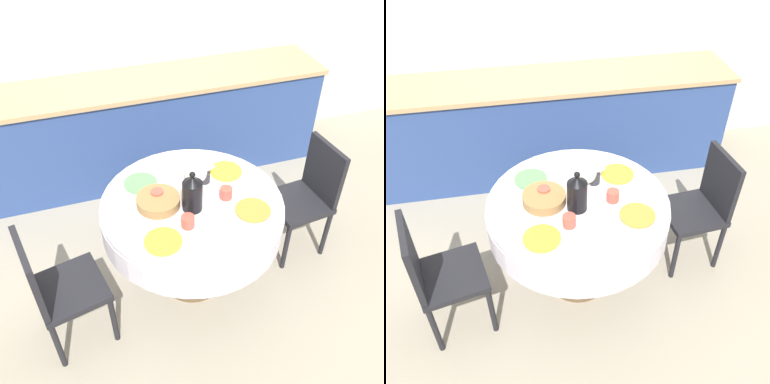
{
  "view_description": "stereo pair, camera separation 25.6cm",
  "coord_description": "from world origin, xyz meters",
  "views": [
    {
      "loc": [
        -0.62,
        -1.91,
        2.55
      ],
      "look_at": [
        0.0,
        0.0,
        0.84
      ],
      "focal_mm": 40.0,
      "sensor_mm": 36.0,
      "label": 1
    },
    {
      "loc": [
        -0.37,
        -1.97,
        2.55
      ],
      "look_at": [
        0.0,
        0.0,
        0.84
      ],
      "focal_mm": 40.0,
      "sensor_mm": 36.0,
      "label": 2
    }
  ],
  "objects": [
    {
      "name": "dining_table",
      "position": [
        0.0,
        0.0,
        0.63
      ],
      "size": [
        1.17,
        1.17,
        0.76
      ],
      "color": "brown",
      "rests_on": "ground_plane"
    },
    {
      "name": "cup_near_right",
      "position": [
        0.22,
        -0.03,
        0.8
      ],
      "size": [
        0.08,
        0.08,
        0.08
      ],
      "primitive_type": "cylinder",
      "color": "#CC4C3D",
      "rests_on": "dining_table"
    },
    {
      "name": "plate_near_right",
      "position": [
        0.33,
        -0.2,
        0.77
      ],
      "size": [
        0.22,
        0.22,
        0.01
      ],
      "primitive_type": "cylinder",
      "color": "orange",
      "rests_on": "dining_table"
    },
    {
      "name": "plate_near_left",
      "position": [
        -0.26,
        -0.28,
        0.77
      ],
      "size": [
        0.22,
        0.22,
        0.01
      ],
      "primitive_type": "cylinder",
      "color": "yellow",
      "rests_on": "dining_table"
    },
    {
      "name": "cup_near_left",
      "position": [
        -0.09,
        -0.2,
        0.8
      ],
      "size": [
        0.08,
        0.08,
        0.08
      ],
      "primitive_type": "cylinder",
      "color": "#CC4C3D",
      "rests_on": "dining_table"
    },
    {
      "name": "coffee_carafe",
      "position": [
        -0.02,
        -0.06,
        0.88
      ],
      "size": [
        0.13,
        0.13,
        0.28
      ],
      "color": "black",
      "rests_on": "dining_table"
    },
    {
      "name": "plate_far_right",
      "position": [
        0.31,
        0.22,
        0.77
      ],
      "size": [
        0.22,
        0.22,
        0.01
      ],
      "primitive_type": "cylinder",
      "color": "yellow",
      "rests_on": "dining_table"
    },
    {
      "name": "plate_far_left",
      "position": [
        -0.27,
        0.27,
        0.77
      ],
      "size": [
        0.22,
        0.22,
        0.01
      ],
      "primitive_type": "cylinder",
      "color": "#5BA85B",
      "rests_on": "dining_table"
    },
    {
      "name": "wall_back",
      "position": [
        0.0,
        1.74,
        1.3
      ],
      "size": [
        7.0,
        0.05,
        2.6
      ],
      "color": "silver",
      "rests_on": "ground_plane"
    },
    {
      "name": "chair_left",
      "position": [
        0.92,
        0.09,
        0.51
      ],
      "size": [
        0.44,
        0.44,
        0.91
      ],
      "rotation": [
        0.0,
        0.0,
        -4.62
      ],
      "color": "black",
      "rests_on": "ground_plane"
    },
    {
      "name": "bread_basket",
      "position": [
        -0.21,
        0.04,
        0.79
      ],
      "size": [
        0.27,
        0.27,
        0.06
      ],
      "primitive_type": "cylinder",
      "color": "olive",
      "rests_on": "dining_table"
    },
    {
      "name": "cup_far_right",
      "position": [
        0.14,
        0.17,
        0.8
      ],
      "size": [
        0.08,
        0.08,
        0.08
      ],
      "primitive_type": "cylinder",
      "color": "#28282D",
      "rests_on": "dining_table"
    },
    {
      "name": "ground_plane",
      "position": [
        0.0,
        0.0,
        0.0
      ],
      "size": [
        12.0,
        12.0,
        0.0
      ],
      "primitive_type": "plane",
      "color": "#9E937F"
    },
    {
      "name": "chair_right",
      "position": [
        -0.9,
        -0.2,
        0.51
      ],
      "size": [
        0.48,
        0.48,
        0.91
      ],
      "rotation": [
        0.0,
        0.0,
        -1.35
      ],
      "color": "black",
      "rests_on": "ground_plane"
    },
    {
      "name": "kitchen_counter",
      "position": [
        0.0,
        1.41,
        0.47
      ],
      "size": [
        3.24,
        0.64,
        0.94
      ],
      "color": "#2D4784",
      "rests_on": "ground_plane"
    },
    {
      "name": "cup_far_left",
      "position": [
        -0.2,
        0.08,
        0.8
      ],
      "size": [
        0.08,
        0.08,
        0.08
      ],
      "primitive_type": "cylinder",
      "color": "#CC4C3D",
      "rests_on": "dining_table"
    },
    {
      "name": "teapot",
      "position": [
        0.08,
        0.17,
        0.85
      ],
      "size": [
        0.21,
        0.15,
        0.2
      ],
      "color": "silver",
      "rests_on": "dining_table"
    }
  ]
}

